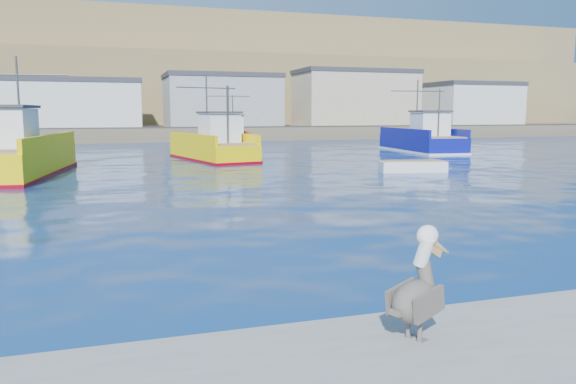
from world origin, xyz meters
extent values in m
plane|color=#071354|center=(0.00, 0.00, 0.00)|extent=(260.00, 260.00, 0.00)
cube|color=brown|center=(0.00, 72.00, 0.80)|extent=(160.00, 30.00, 1.60)
cube|color=brown|center=(0.00, 98.00, 6.00)|extent=(180.00, 40.00, 14.00)
cube|color=brown|center=(0.00, 118.00, 11.00)|extent=(200.00, 40.00, 24.00)
cube|color=#2D2D2D|center=(0.00, 61.00, 1.65)|extent=(150.00, 5.00, 0.10)
cube|color=silver|center=(-10.00, 67.00, 4.35)|extent=(18.00, 11.00, 5.50)
cube|color=#333338|center=(-10.00, 67.00, 7.40)|extent=(18.36, 11.22, 0.60)
cube|color=gray|center=(10.00, 67.00, 4.85)|extent=(15.00, 10.00, 6.50)
cube|color=#333338|center=(10.00, 67.00, 8.40)|extent=(15.30, 10.20, 0.60)
cube|color=tan|center=(30.00, 67.00, 5.35)|extent=(17.00, 9.00, 7.50)
cube|color=#333338|center=(30.00, 67.00, 9.40)|extent=(17.34, 9.18, 0.60)
cube|color=silver|center=(50.00, 67.00, 4.60)|extent=(13.00, 10.00, 6.00)
cube|color=#333338|center=(50.00, 67.00, 7.90)|extent=(13.26, 10.20, 0.60)
cube|color=yellow|center=(-9.86, 23.72, 0.77)|extent=(5.52, 12.23, 1.53)
cube|color=yellow|center=(-8.03, 23.47, 1.88)|extent=(1.83, 11.48, 0.70)
cube|color=maroon|center=(-9.86, 23.72, 0.05)|extent=(5.63, 12.47, 0.25)
cube|color=#8C7251|center=(-9.86, 23.72, 1.58)|extent=(5.15, 11.72, 0.10)
cube|color=white|center=(-10.10, 21.97, 2.63)|extent=(3.13, 3.30, 2.00)
cube|color=#333338|center=(-10.10, 21.97, 3.73)|extent=(3.38, 3.68, 0.15)
cylinder|color=#4C4C4C|center=(-9.70, 24.89, 4.03)|extent=(0.14, 0.14, 5.00)
cylinder|color=#4C4C4C|center=(-9.70, 24.89, 5.53)|extent=(5.46, 0.84, 0.08)
cube|color=yellow|center=(2.23, 30.79, 0.62)|extent=(5.17, 10.04, 1.24)
cube|color=yellow|center=(3.75, 31.10, 1.59)|extent=(2.09, 9.22, 0.70)
cube|color=yellow|center=(0.71, 30.48, 1.59)|extent=(2.09, 9.22, 0.70)
cube|color=maroon|center=(2.23, 30.79, 0.05)|extent=(5.28, 10.24, 0.25)
cube|color=#8C7251|center=(2.23, 30.79, 1.29)|extent=(4.84, 9.61, 0.10)
cube|color=white|center=(2.52, 29.38, 2.34)|extent=(2.75, 2.81, 2.00)
cube|color=#333338|center=(2.52, 29.38, 3.44)|extent=(2.97, 3.13, 0.15)
cylinder|color=#4C4C4C|center=(2.04, 31.73, 3.74)|extent=(0.14, 0.14, 5.00)
cylinder|color=#4C4C4C|center=(2.81, 27.98, 3.24)|extent=(0.12, 0.12, 4.00)
cylinder|color=#4C4C4C|center=(2.04, 31.73, 5.24)|extent=(4.55, 1.01, 0.08)
cube|color=navy|center=(21.65, 34.21, 0.68)|extent=(4.59, 10.78, 1.37)
cube|color=navy|center=(23.37, 34.06, 1.72)|extent=(1.13, 10.27, 0.70)
cube|color=navy|center=(19.93, 34.36, 1.72)|extent=(1.13, 10.27, 0.70)
cube|color=silver|center=(21.65, 34.21, 0.05)|extent=(4.68, 11.00, 0.25)
cube|color=#8C7251|center=(21.65, 34.21, 1.42)|extent=(4.26, 10.34, 0.10)
cube|color=white|center=(21.51, 32.64, 2.47)|extent=(2.79, 2.84, 2.00)
cube|color=#333338|center=(21.51, 32.64, 3.57)|extent=(3.01, 3.17, 0.15)
cylinder|color=#4C4C4C|center=(21.74, 35.26, 3.87)|extent=(0.13, 0.13, 5.00)
cylinder|color=#4C4C4C|center=(21.37, 31.07, 3.37)|extent=(0.11, 0.11, 4.00)
cylinder|color=#4C4C4C|center=(21.74, 35.26, 5.37)|extent=(5.13, 0.53, 0.08)
cube|color=#C13A0B|center=(6.07, 42.89, 0.51)|extent=(3.59, 8.03, 1.01)
cube|color=#C13A0B|center=(7.44, 42.77, 1.36)|extent=(0.83, 7.63, 0.70)
cube|color=#C13A0B|center=(4.70, 43.01, 1.36)|extent=(0.83, 7.63, 0.70)
cube|color=#8C7251|center=(6.07, 42.89, 1.06)|extent=(3.33, 7.70, 0.10)
cube|color=white|center=(5.97, 41.73, 2.11)|extent=(2.21, 2.12, 2.00)
cube|color=#333338|center=(5.97, 41.73, 3.21)|extent=(2.37, 2.37, 0.15)
cylinder|color=#4C4C4C|center=(6.14, 43.67, 3.51)|extent=(0.13, 0.13, 5.00)
cylinder|color=#4C4C4C|center=(5.87, 40.56, 3.01)|extent=(0.11, 0.11, 4.00)
cylinder|color=#4C4C4C|center=(6.14, 43.67, 5.01)|extent=(4.09, 0.43, 0.08)
cube|color=silver|center=(11.85, 18.73, 0.24)|extent=(3.98, 2.14, 0.75)
cube|color=#8C7251|center=(11.85, 18.73, 0.64)|extent=(3.54, 1.78, 0.08)
cylinder|color=#595451|center=(-1.27, -4.10, 0.64)|extent=(0.08, 0.08, 0.28)
cube|color=#595451|center=(-1.22, -4.08, 0.51)|extent=(0.17, 0.16, 0.02)
cylinder|color=#595451|center=(-1.34, -3.94, 0.64)|extent=(0.08, 0.08, 0.28)
cube|color=#595451|center=(-1.29, -3.92, 0.51)|extent=(0.17, 0.16, 0.02)
ellipsoid|color=#38332D|center=(-1.28, -4.01, 1.00)|extent=(0.93, 0.76, 0.55)
cube|color=#38332D|center=(-1.22, -4.22, 1.03)|extent=(0.59, 0.31, 0.40)
cube|color=#38332D|center=(-1.39, -3.83, 1.03)|extent=(0.59, 0.31, 0.40)
cube|color=#38332D|center=(-1.60, -4.15, 0.94)|extent=(0.26, 0.22, 0.12)
cylinder|color=#38332D|center=(-1.11, -3.94, 1.30)|extent=(0.29, 0.34, 0.44)
cylinder|color=white|center=(-1.15, -3.96, 1.63)|extent=(0.28, 0.33, 0.41)
ellipsoid|color=white|center=(-1.10, -3.93, 1.83)|extent=(0.40, 0.36, 0.28)
cone|color=gold|center=(-0.87, -3.83, 1.66)|extent=(0.56, 0.35, 0.38)
cube|color=tan|center=(-0.96, -3.87, 1.62)|extent=(0.33, 0.18, 0.24)
camera|label=1|loc=(-4.92, -10.08, 3.38)|focal=35.00mm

